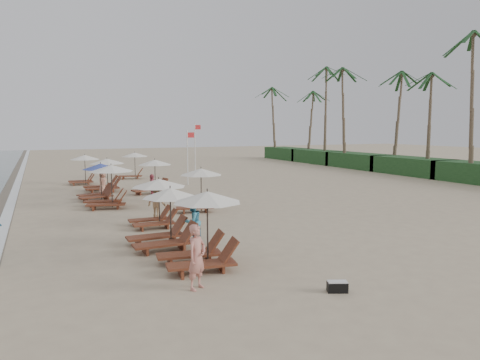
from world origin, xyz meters
name	(u,v)px	position (x,y,z in m)	size (l,w,h in m)	color
ground	(288,229)	(0.00, 0.00, 0.00)	(160.00, 160.00, 0.00)	tan
foam_line	(9,210)	(-11.20, 10.00, 0.01)	(0.50, 140.00, 0.02)	white
shrub_hedge	(413,166)	(22.00, 14.50, 0.80)	(3.20, 53.00, 1.60)	#193D1C
palm_row	(409,67)	(21.91, 15.40, 9.91)	(7.00, 52.00, 12.30)	brown
lounger_station_0	(199,233)	(-5.24, -3.44, 1.08)	(2.65, 2.19, 2.37)	brown
lounger_station_1	(163,222)	(-5.67, -0.65, 0.94)	(2.59, 2.03, 2.15)	brown
lounger_station_2	(155,200)	(-5.09, 2.81, 1.18)	(2.52, 2.38, 2.10)	brown
lounger_station_3	(107,186)	(-6.31, 8.56, 1.17)	(2.75, 2.40, 2.32)	brown
lounger_station_4	(97,182)	(-6.47, 11.61, 1.08)	(2.59, 2.27, 2.18)	brown
lounger_station_5	(103,176)	(-5.66, 15.13, 1.04)	(2.79, 2.34, 2.24)	brown
lounger_station_6	(83,169)	(-6.56, 19.70, 1.22)	(2.43, 2.23, 2.26)	brown
inland_station_0	(199,185)	(-2.18, 5.39, 1.39)	(2.69, 2.24, 2.22)	brown
inland_station_1	(152,174)	(-2.88, 12.71, 1.27)	(2.90, 2.24, 2.22)	brown
inland_station_2	(133,163)	(-2.28, 22.04, 1.38)	(2.71, 2.24, 2.22)	brown
beachgoer_near	(197,257)	(-5.93, -5.19, 0.88)	(0.64, 0.42, 1.77)	tan
beachgoer_mid_a	(193,221)	(-4.44, -0.41, 0.80)	(0.77, 0.60, 1.59)	teal
beachgoer_mid_b	(157,201)	(-4.56, 4.62, 0.82)	(1.06, 0.61, 1.64)	olive
beachgoer_far_a	(152,188)	(-3.60, 9.61, 0.81)	(0.95, 0.40, 1.62)	#B44856
beachgoer_far_b	(103,183)	(-5.97, 13.07, 0.82)	(0.80, 0.52, 1.63)	tan
duffel_bag	(337,286)	(-2.64, -6.94, 0.15)	(0.59, 0.45, 0.30)	black
flag_pole_near	(188,154)	(0.73, 16.10, 2.33)	(0.60, 0.08, 4.18)	silver
flag_pole_far	(195,147)	(3.25, 21.74, 2.64)	(0.60, 0.08, 4.79)	silver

